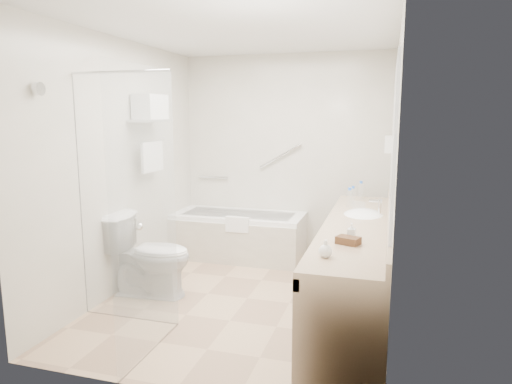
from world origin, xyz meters
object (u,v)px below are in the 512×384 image
(vanity_counter, at_px, (356,247))
(water_bottle_left, at_px, (361,191))
(bathtub, at_px, (239,235))
(toilet, at_px, (150,255))
(amenity_basket, at_px, (348,240))

(vanity_counter, xyz_separation_m, water_bottle_left, (-0.04, 1.16, 0.30))
(bathtub, distance_m, toilet, 1.48)
(water_bottle_left, bearing_deg, vanity_counter, -87.90)
(toilet, bearing_deg, bathtub, -22.66)
(bathtub, height_order, toilet, toilet)
(bathtub, relative_size, water_bottle_left, 7.89)
(toilet, xyz_separation_m, amenity_basket, (1.96, -0.64, 0.48))
(vanity_counter, distance_m, toilet, 1.99)
(bathtub, height_order, water_bottle_left, water_bottle_left)
(vanity_counter, xyz_separation_m, amenity_basket, (-0.02, -0.65, 0.24))
(bathtub, relative_size, amenity_basket, 10.00)
(bathtub, distance_m, vanity_counter, 2.09)
(water_bottle_left, bearing_deg, toilet, -148.57)
(vanity_counter, relative_size, toilet, 3.30)
(vanity_counter, relative_size, water_bottle_left, 13.31)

